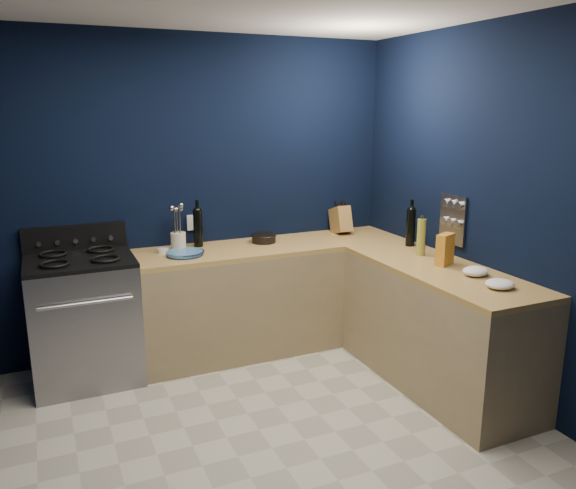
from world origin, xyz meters
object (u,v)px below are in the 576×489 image
utensil_crock (178,242)px  crouton_bag (445,250)px  plate_stack (185,253)px  knife_block (341,220)px  gas_range (85,321)px

utensil_crock → crouton_bag: bearing=-35.4°
plate_stack → utensil_crock: size_ratio=1.86×
plate_stack → crouton_bag: 1.96m
plate_stack → knife_block: 1.52m
knife_block → crouton_bag: size_ratio=1.02×
gas_range → knife_block: 2.34m
utensil_crock → knife_block: 1.51m
gas_range → utensil_crock: 0.92m
gas_range → knife_block: (2.27, 0.17, 0.56)m
utensil_crock → crouton_bag: size_ratio=0.65×
plate_stack → knife_block: size_ratio=1.19×
plate_stack → gas_range: bearing=176.1°
plate_stack → crouton_bag: bearing=-31.7°
knife_block → crouton_bag: knife_block is taller
plate_stack → knife_block: (1.50, 0.23, 0.10)m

